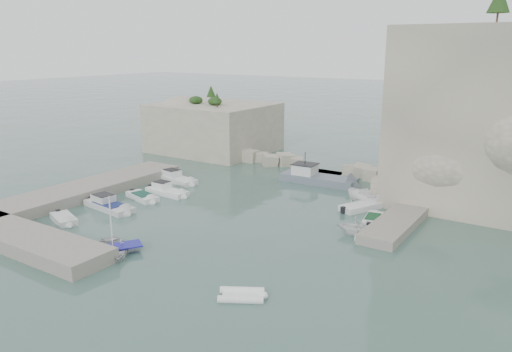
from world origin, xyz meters
The scene contains 21 objects.
ground centered at (0.00, 0.00, 0.00)m, with size 400.00×400.00×0.00m, color #44675C.
cliff_terrace centered at (13.00, 18.00, 1.25)m, with size 8.00×10.00×2.50m, color beige.
outcrop_west centered at (-20.00, 25.00, 3.50)m, with size 16.00×14.00×7.00m, color beige.
quay_west centered at (-17.00, -1.00, 0.55)m, with size 5.00×24.00×1.10m, color #9E9689.
quay_south centered at (-10.00, -12.50, 0.55)m, with size 18.00×4.00×1.10m, color #9E9689.
ledge_east centered at (13.50, 10.00, 0.40)m, with size 3.00×16.00×0.80m, color #9E9689.
breakwater centered at (-1.00, 22.00, 0.70)m, with size 28.00×3.00×1.40m, color beige.
motorboat_a centered at (-12.63, 8.44, 0.00)m, with size 6.30×1.87×1.40m, color white, non-canonical shape.
motorboat_b centered at (-9.96, 4.05, 0.00)m, with size 5.33×1.74×1.40m, color white, non-canonical shape.
motorboat_c centered at (-10.82, 1.33, 0.00)m, with size 4.48×1.63×0.70m, color white, non-canonical shape.
motorboat_d centered at (-11.17, -2.68, 0.00)m, with size 6.56×1.95×1.40m, color silver, non-canonical shape.
motorboat_e centered at (-11.70, -7.34, 0.00)m, with size 3.81×1.56×0.70m, color silver, non-canonical shape.
rowboat centered at (-2.55, -9.71, 0.00)m, with size 3.31×4.64×0.96m, color white.
inflatable_dinghy centered at (9.47, -10.02, 0.00)m, with size 3.08×1.49×0.44m, color white, non-canonical shape.
tender_east_a centered at (11.31, 3.99, 0.00)m, with size 2.79×3.24×1.70m, color white.
tender_east_b centered at (11.35, 7.57, 0.00)m, with size 3.94×1.34×0.70m, color silver, non-canonical shape.
tender_east_c centered at (9.17, 10.80, 0.00)m, with size 5.36×1.73×0.70m, color silver, non-canonical shape.
tender_east_d centered at (9.39, 12.60, 0.00)m, with size 1.81×4.82×1.86m, color white.
work_boat centered at (1.36, 16.94, 0.00)m, with size 9.61×2.84×2.20m, color slate, non-canonical shape.
rowboat_mast centered at (-2.55, -9.71, 2.58)m, with size 0.10×0.10×4.20m, color white.
vegetation centered at (17.83, 24.40, 17.93)m, with size 53.48×13.88×13.40m.
Camera 1 is at (25.66, -32.96, 15.08)m, focal length 35.00 mm.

